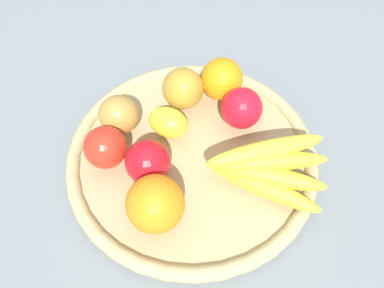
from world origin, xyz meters
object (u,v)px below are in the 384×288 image
orange_1 (155,204)px  apple_3 (148,162)px  lemon_0 (169,122)px  apple_0 (242,108)px  apple_1 (105,147)px  apple_2 (119,115)px  orange_0 (222,79)px  banana_bunch (265,168)px  apple_4 (183,88)px

orange_1 → apple_3: (0.07, 0.00, -0.01)m
lemon_0 → apple_0: size_ratio=0.97×
apple_1 → apple_0: (0.03, -0.23, 0.00)m
apple_2 → orange_0: (0.04, -0.18, 0.00)m
banana_bunch → orange_0: orange_0 is taller
orange_1 → apple_0: 0.22m
orange_1 → lemon_0: orange_1 is taller
apple_4 → apple_3: 0.16m
orange_0 → banana_bunch: bearing=-174.8°
apple_0 → apple_4: bearing=54.0°
apple_2 → orange_0: orange_0 is taller
orange_1 → orange_0: 0.26m
orange_1 → apple_4: orange_1 is taller
apple_1 → orange_0: orange_0 is taller
banana_bunch → orange_1: bearing=99.0°
apple_2 → apple_0: bearing=-98.5°
apple_1 → orange_1: 0.13m
banana_bunch → apple_0: (0.12, 0.00, 0.00)m
lemon_0 → apple_0: bearing=-91.8°
apple_3 → orange_1: bearing=-179.8°
orange_0 → lemon_0: bearing=121.5°
banana_bunch → apple_3: same height
banana_bunch → apple_0: same height
orange_1 → apple_4: (0.21, -0.08, -0.01)m
apple_1 → apple_4: apple_4 is taller
apple_3 → lemon_0: bearing=-30.7°
apple_2 → apple_0: size_ratio=0.95×
apple_1 → apple_3: size_ratio=0.97×
banana_bunch → apple_1: 0.24m
apple_3 → apple_0: size_ratio=0.99×
apple_2 → apple_1: bearing=156.2°
apple_1 → apple_3: (-0.04, -0.06, 0.00)m
apple_1 → lemon_0: size_ratio=1.00×
apple_1 → apple_3: bearing=-124.2°
orange_1 → apple_2: bearing=10.9°
apple_1 → orange_0: bearing=-64.8°
banana_bunch → apple_4: bearing=25.8°
orange_1 → orange_0: orange_1 is taller
apple_1 → apple_4: (0.09, -0.14, 0.00)m
orange_1 → apple_3: size_ratio=1.20×
apple_1 → lemon_0: 0.11m
apple_1 → lemon_0: bearing=-71.9°
banana_bunch → apple_1: (0.09, 0.23, -0.00)m
banana_bunch → apple_4: size_ratio=2.55×
orange_1 → apple_0: size_ratio=1.19×
orange_1 → apple_4: bearing=-21.1°
lemon_0 → banana_bunch: bearing=-134.7°
banana_bunch → apple_3: (0.05, 0.17, 0.00)m
apple_0 → orange_1: bearing=131.0°
apple_1 → apple_2: apple_1 is taller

